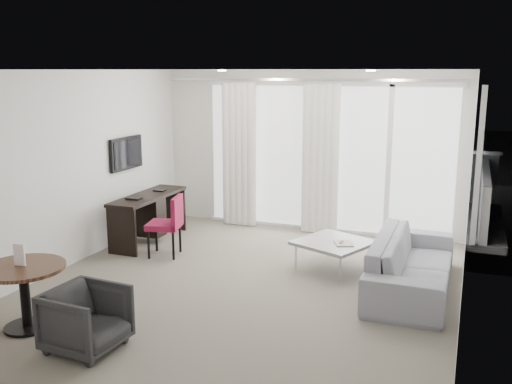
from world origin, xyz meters
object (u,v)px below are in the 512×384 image
(round_table, at_px, (25,297))
(sofa, at_px, (412,263))
(desk_chair, at_px, (164,226))
(tub_armchair, at_px, (86,319))
(desk, at_px, (149,218))
(coffee_table, at_px, (334,255))
(rattan_chair_b, at_px, (420,190))
(rattan_chair_a, at_px, (348,196))

(round_table, bearing_deg, sofa, 35.23)
(desk_chair, relative_size, tub_armchair, 1.30)
(desk, xyz_separation_m, coffee_table, (2.95, -0.23, -0.17))
(rattan_chair_b, bearing_deg, desk_chair, -113.63)
(round_table, bearing_deg, desk_chair, 87.09)
(coffee_table, xyz_separation_m, rattan_chair_b, (0.76, 3.65, 0.22))
(coffee_table, xyz_separation_m, rattan_chair_a, (-0.38, 2.68, 0.23))
(coffee_table, bearing_deg, desk, 175.59)
(round_table, relative_size, rattan_chair_b, 1.01)
(rattan_chair_a, bearing_deg, desk, -114.68)
(round_table, height_order, coffee_table, round_table)
(sofa, bearing_deg, desk_chair, 88.97)
(rattan_chair_a, bearing_deg, round_table, -89.40)
(coffee_table, bearing_deg, round_table, -131.32)
(tub_armchair, bearing_deg, desk, 25.67)
(desk_chair, height_order, coffee_table, desk_chair)
(round_table, xyz_separation_m, rattan_chair_a, (2.14, 5.55, 0.08))
(desk_chair, relative_size, sofa, 0.39)
(desk_chair, relative_size, rattan_chair_a, 1.04)
(desk, xyz_separation_m, round_table, (0.43, -3.09, -0.03))
(sofa, bearing_deg, tub_armchair, 134.67)
(desk, distance_m, coffee_table, 2.97)
(round_table, height_order, sofa, round_table)
(desk, bearing_deg, tub_armchair, -68.22)
(tub_armchair, distance_m, coffee_table, 3.45)
(desk, bearing_deg, round_table, -82.00)
(desk, bearing_deg, sofa, -8.24)
(round_table, bearing_deg, rattan_chair_b, 63.26)
(tub_armchair, bearing_deg, desk_chair, 18.89)
(desk_chair, relative_size, rattan_chair_b, 1.05)
(desk_chair, relative_size, round_table, 1.04)
(desk_chair, xyz_separation_m, rattan_chair_b, (3.15, 3.94, -0.02))
(desk, relative_size, rattan_chair_a, 1.86)
(round_table, height_order, tub_armchair, round_table)
(round_table, distance_m, sofa, 4.36)
(desk_chair, distance_m, round_table, 2.58)
(rattan_chair_a, bearing_deg, sofa, -43.14)
(tub_armchair, bearing_deg, coffee_table, -24.87)
(desk, bearing_deg, desk_chair, -42.41)
(rattan_chair_a, distance_m, rattan_chair_b, 1.50)
(coffee_table, bearing_deg, rattan_chair_b, 78.19)
(desk, distance_m, desk_chair, 0.77)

